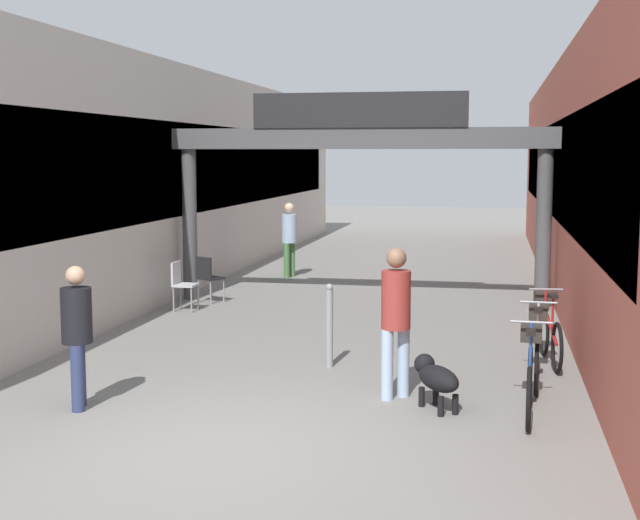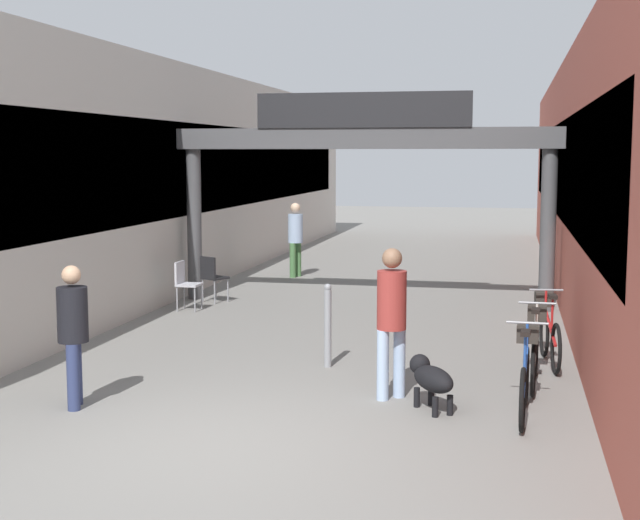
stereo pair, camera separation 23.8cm
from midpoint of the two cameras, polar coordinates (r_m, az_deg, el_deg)
ground_plane at (r=8.97m, az=-6.29°, el=-11.60°), size 80.00×80.00×0.00m
storefront_left at (r=20.60m, az=-10.84°, el=5.21°), size 3.00×26.00×4.60m
storefront_right at (r=19.29m, az=18.62°, el=4.88°), size 3.00×26.00×4.60m
arcade_sign_gateway at (r=16.62m, az=2.17°, el=6.68°), size 7.40×0.47×3.95m
pedestrian_with_dog at (r=10.29m, az=4.22°, el=-3.37°), size 0.48×0.48×1.76m
pedestrian_companion at (r=10.25m, az=-15.94°, el=-4.22°), size 0.44×0.44×1.61m
pedestrian_carrying_crate at (r=20.49m, az=-2.31°, el=1.63°), size 0.43×0.43×1.71m
dog_on_leash at (r=10.03m, az=6.73°, el=-7.46°), size 0.66×0.79×0.58m
bicycle_blue_nearest at (r=10.01m, az=12.62°, el=-7.18°), size 0.46×1.69×0.98m
bicycle_silver_second at (r=11.37m, az=13.15°, el=-5.51°), size 0.46×1.69×0.98m
bicycle_red_third at (r=12.51m, az=13.92°, el=-4.42°), size 0.46×1.69×0.98m
bollard_post_metal at (r=11.86m, az=0.02°, el=-4.17°), size 0.10×0.10×1.12m
cafe_chair_aluminium_nearer at (r=16.33m, az=-9.28°, el=-1.34°), size 0.41×0.41×0.89m
cafe_chair_black_farther at (r=17.09m, az=-7.59°, el=-0.95°), size 0.54×0.54×0.89m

